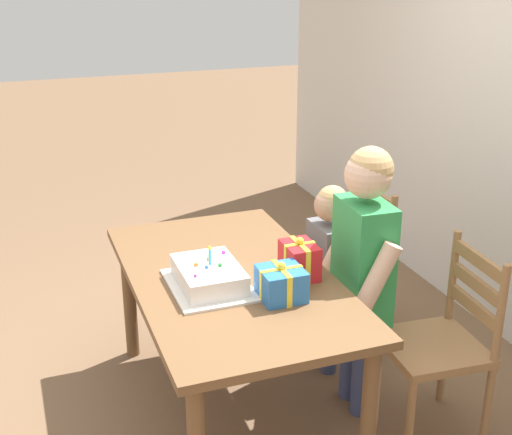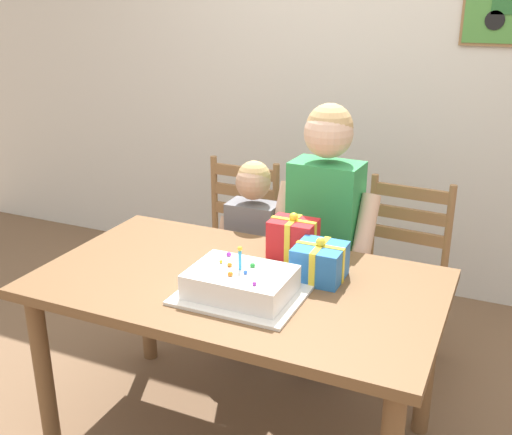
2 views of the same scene
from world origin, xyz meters
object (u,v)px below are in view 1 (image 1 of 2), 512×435
at_px(gift_box_red_large, 281,283).
at_px(chair_left, 349,264).
at_px(birthday_cake, 209,276).
at_px(child_older, 363,256).
at_px(child_younger, 328,261).
at_px(chair_right, 441,342).
at_px(gift_box_beside_cake, 300,260).
at_px(dining_table, 231,294).

distance_m(gift_box_red_large, chair_left, 1.07).
relative_size(birthday_cake, child_older, 0.33).
height_order(birthday_cake, child_younger, child_younger).
relative_size(birthday_cake, chair_right, 0.48).
bearing_deg(gift_box_beside_cake, chair_right, 58.84).
xyz_separation_m(gift_box_red_large, child_older, (-0.13, 0.46, 0.00)).
relative_size(chair_left, child_older, 0.69).
relative_size(gift_box_beside_cake, chair_right, 0.21).
bearing_deg(child_older, chair_right, 40.48).
bearing_deg(child_older, chair_left, 156.76).
xyz_separation_m(gift_box_beside_cake, chair_right, (0.34, 0.56, -0.35)).
bearing_deg(birthday_cake, gift_box_beside_cake, 84.38).
bearing_deg(chair_left, child_older, -23.24).
height_order(child_older, child_younger, child_older).
distance_m(chair_left, child_younger, 0.39).
relative_size(gift_box_red_large, child_younger, 0.18).
distance_m(birthday_cake, gift_box_red_large, 0.33).
distance_m(gift_box_red_large, chair_right, 0.81).
bearing_deg(dining_table, chair_right, 62.03).
distance_m(chair_left, child_older, 0.73).
relative_size(birthday_cake, gift_box_red_large, 2.34).
xyz_separation_m(gift_box_red_large, chair_left, (-0.73, 0.71, -0.34)).
xyz_separation_m(chair_right, child_younger, (-0.66, -0.26, 0.16)).
distance_m(dining_table, gift_box_red_large, 0.35).
bearing_deg(child_older, gift_box_beside_cake, -97.05).
bearing_deg(dining_table, gift_box_red_large, 25.48).
bearing_deg(chair_left, birthday_cake, -61.89).
bearing_deg(chair_left, chair_right, -0.01).
relative_size(dining_table, child_younger, 1.48).
bearing_deg(chair_left, dining_table, -62.25).
distance_m(gift_box_red_large, gift_box_beside_cake, 0.23).
bearing_deg(dining_table, birthday_cake, -59.49).
xyz_separation_m(chair_left, child_younger, (0.24, -0.26, 0.16)).
bearing_deg(dining_table, child_younger, 109.20).
height_order(dining_table, birthday_cake, birthday_cake).
xyz_separation_m(gift_box_red_large, child_younger, (-0.49, 0.46, -0.18)).
height_order(dining_table, child_younger, child_younger).
bearing_deg(chair_right, child_younger, -158.75).
distance_m(birthday_cake, chair_left, 1.15).
bearing_deg(child_younger, chair_left, 133.19).
xyz_separation_m(gift_box_beside_cake, chair_left, (-0.56, 0.56, -0.35)).
height_order(gift_box_beside_cake, chair_left, gift_box_beside_cake).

